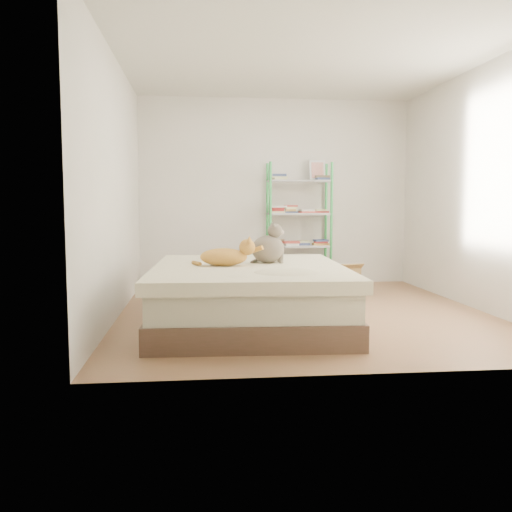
{
  "coord_description": "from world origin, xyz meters",
  "views": [
    {
      "loc": [
        -1.08,
        -5.53,
        1.13
      ],
      "look_at": [
        -0.52,
        -0.22,
        0.62
      ],
      "focal_mm": 38.0,
      "sensor_mm": 36.0,
      "label": 1
    }
  ],
  "objects": [
    {
      "name": "cardboard_box",
      "position": [
        0.58,
        0.96,
        0.19
      ],
      "size": [
        0.59,
        0.58,
        0.43
      ],
      "rotation": [
        0.0,
        0.0,
        0.17
      ],
      "color": "olive",
      "rests_on": "ground"
    },
    {
      "name": "orange_cat",
      "position": [
        -0.86,
        -0.52,
        0.66
      ],
      "size": [
        0.55,
        0.35,
        0.21
      ],
      "primitive_type": null,
      "rotation": [
        0.0,
        0.0,
        -0.14
      ],
      "color": "gold",
      "rests_on": "bed"
    },
    {
      "name": "room",
      "position": [
        0.0,
        0.0,
        1.3
      ],
      "size": [
        3.81,
        4.21,
        2.61
      ],
      "color": "#9C6A4B",
      "rests_on": "ground"
    },
    {
      "name": "shelf_unit",
      "position": [
        0.31,
        1.88,
        0.83
      ],
      "size": [
        0.88,
        0.36,
        1.74
      ],
      "color": "green",
      "rests_on": "ground"
    },
    {
      "name": "bed",
      "position": [
        -0.62,
        -0.52,
        0.28
      ],
      "size": [
        1.86,
        2.27,
        0.56
      ],
      "rotation": [
        0.0,
        0.0,
        -0.05
      ],
      "color": "brown",
      "rests_on": "ground"
    },
    {
      "name": "grey_cat",
      "position": [
        -0.41,
        -0.32,
        0.76
      ],
      "size": [
        0.36,
        0.3,
        0.39
      ],
      "primitive_type": null,
      "rotation": [
        0.0,
        0.0,
        1.62
      ],
      "color": "gray",
      "rests_on": "bed"
    },
    {
      "name": "white_bin",
      "position": [
        -1.21,
        1.5,
        0.2
      ],
      "size": [
        0.4,
        0.37,
        0.4
      ],
      "rotation": [
        0.0,
        0.0,
        0.22
      ],
      "color": "white",
      "rests_on": "ground"
    }
  ]
}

